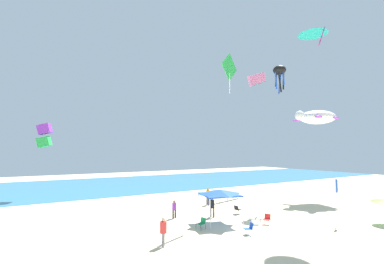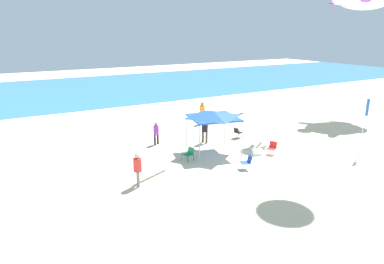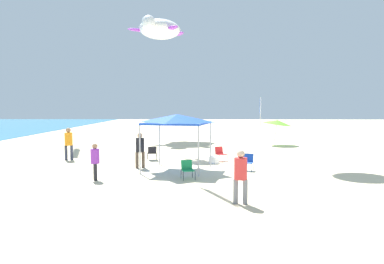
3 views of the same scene
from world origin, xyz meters
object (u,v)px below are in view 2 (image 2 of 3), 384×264
banner_flag (364,121)px  folding_chair_left_of_tent (238,132)px  folding_chair_facing_ocean (247,161)px  person_by_tent (202,111)px  kite_turtle_white (363,0)px  canopy_tent (214,115)px  person_watching_sky (156,131)px  folding_chair_near_cooler (272,147)px  person_kite_handler (138,167)px  cooler_box (257,152)px  person_far_stroller (205,128)px  folding_chair_right_of_tent (189,153)px

banner_flag → folding_chair_left_of_tent: bearing=123.1°
folding_chair_facing_ocean → person_by_tent: bearing=179.6°
kite_turtle_white → canopy_tent: bearing=24.1°
person_watching_sky → person_by_tent: size_ratio=0.84×
kite_turtle_white → folding_chair_facing_ocean: bearing=34.7°
person_watching_sky → canopy_tent: bearing=-72.5°
canopy_tent → person_watching_sky: (-2.58, 3.39, -1.59)m
folding_chair_near_cooler → canopy_tent: bearing=-151.8°
banner_flag → person_kite_handler: banner_flag is taller
folding_chair_left_of_tent → cooler_box: size_ratio=1.12×
person_watching_sky → banner_flag: bearing=-59.4°
person_far_stroller → person_kite_handler: (-6.88, -4.46, -0.02)m
folding_chair_near_cooler → banner_flag: 5.98m
folding_chair_right_of_tent → folding_chair_left_of_tent: size_ratio=1.00×
person_watching_sky → person_kite_handler: person_kite_handler is taller
person_kite_handler → folding_chair_left_of_tent: bearing=-47.4°
banner_flag → person_by_tent: (-4.70, 11.93, -1.16)m
folding_chair_facing_ocean → folding_chair_right_of_tent: 3.66m
person_watching_sky → kite_turtle_white: kite_turtle_white is taller
person_kite_handler → cooler_box: bearing=-66.9°
canopy_tent → folding_chair_left_of_tent: canopy_tent is taller
folding_chair_left_of_tent → person_watching_sky: 6.18m
person_watching_sky → person_kite_handler: size_ratio=0.89×
kite_turtle_white → cooler_box: bearing=32.0°
person_kite_handler → canopy_tent: bearing=-49.2°
canopy_tent → folding_chair_right_of_tent: 3.06m
folding_chair_facing_ocean → cooler_box: folding_chair_facing_ocean is taller
folding_chair_facing_ocean → person_by_tent: (3.20, 10.13, 0.64)m
cooler_box → person_far_stroller: 4.27m
folding_chair_near_cooler → person_far_stroller: bearing=-174.5°
banner_flag → folding_chair_near_cooler: bearing=148.0°
banner_flag → person_kite_handler: (-14.24, 2.81, -1.22)m
folding_chair_facing_ocean → person_kite_handler: 6.45m
person_kite_handler → person_watching_sky: bearing=-13.2°
cooler_box → person_kite_handler: size_ratio=0.41×
banner_flag → person_watching_sky: size_ratio=2.37×
kite_turtle_white → person_far_stroller: bearing=18.0°
person_by_tent → cooler_box: bearing=-5.7°
person_far_stroller → person_by_tent: bearing=-52.0°
canopy_tent → kite_turtle_white: (17.86, 2.87, 7.89)m
banner_flag → folding_chair_right_of_tent: bearing=155.0°
folding_chair_right_of_tent → person_far_stroller: bearing=118.0°
person_watching_sky → folding_chair_left_of_tent: bearing=-35.6°
cooler_box → banner_flag: (5.76, -3.41, 2.08)m
canopy_tent → kite_turtle_white: kite_turtle_white is taller
canopy_tent → person_far_stroller: canopy_tent is taller
folding_chair_near_cooler → kite_turtle_white: (14.75, 5.16, 9.95)m
folding_chair_near_cooler → folding_chair_left_of_tent: same height
folding_chair_near_cooler → person_far_stroller: size_ratio=0.45×
person_by_tent → canopy_tent: bearing=-24.7°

